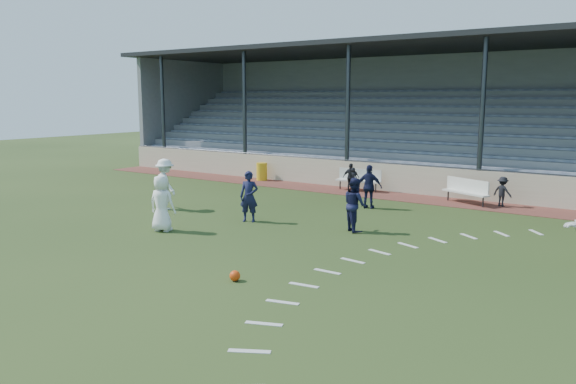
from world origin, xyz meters
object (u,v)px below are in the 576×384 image
(player_white_lead, at_px, (162,203))
(player_navy_lead, at_px, (249,197))
(bench_left, at_px, (359,178))
(football, at_px, (235,276))
(trash_bin, at_px, (262,172))
(bench_right, at_px, (466,189))

(player_white_lead, xyz_separation_m, player_navy_lead, (1.37, 2.57, -0.03))
(bench_left, relative_size, football, 8.36)
(player_navy_lead, bearing_deg, player_white_lead, -141.18)
(trash_bin, height_order, player_white_lead, player_white_lead)
(bench_right, distance_m, player_white_lead, 11.71)
(player_navy_lead, bearing_deg, bench_left, 66.36)
(bench_right, height_order, player_white_lead, player_white_lead)
(bench_left, xyz_separation_m, bench_right, (4.88, -0.43, 0.00))
(football, bearing_deg, player_white_lead, 153.59)
(bench_right, distance_m, trash_bin, 10.31)
(bench_left, distance_m, player_navy_lead, 7.72)
(bench_left, height_order, bench_right, same)
(bench_left, height_order, player_navy_lead, player_navy_lead)
(trash_bin, bearing_deg, football, -55.10)
(football, xyz_separation_m, player_navy_lead, (-3.56, 5.02, 0.72))
(football, height_order, player_white_lead, player_white_lead)
(bench_right, xyz_separation_m, player_white_lead, (-6.34, -9.85, 0.29))
(bench_right, relative_size, football, 8.23)
(bench_right, bearing_deg, player_navy_lead, -100.68)
(football, bearing_deg, bench_left, 105.28)
(player_white_lead, bearing_deg, bench_right, -136.14)
(player_white_lead, height_order, player_navy_lead, player_white_lead)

